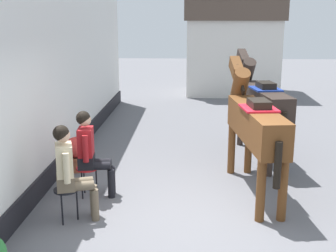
{
  "coord_description": "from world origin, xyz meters",
  "views": [
    {
      "loc": [
        -0.03,
        -5.76,
        2.83
      ],
      "look_at": [
        -0.4,
        1.2,
        1.05
      ],
      "focal_mm": 47.14,
      "sensor_mm": 36.0,
      "label": 1
    }
  ],
  "objects": [
    {
      "name": "flower_planter_farthest",
      "position": [
        -2.13,
        1.88,
        0.33
      ],
      "size": [
        0.43,
        0.43,
        0.64
      ],
      "color": "#A85638",
      "rests_on": "ground_plane"
    },
    {
      "name": "seated_visitor_near",
      "position": [
        -1.68,
        -0.13,
        0.78
      ],
      "size": [
        0.61,
        0.48,
        1.39
      ],
      "color": "black",
      "rests_on": "ground_plane"
    },
    {
      "name": "ground_plane",
      "position": [
        0.0,
        3.0,
        0.0
      ],
      "size": [
        40.0,
        40.0,
        0.0
      ],
      "primitive_type": "plane",
      "color": "slate"
    },
    {
      "name": "saddled_horse_near",
      "position": [
        0.97,
        1.09,
        1.16
      ],
      "size": [
        0.71,
        2.99,
        2.06
      ],
      "color": "brown",
      "rests_on": "ground_plane"
    },
    {
      "name": "saddled_horse_far",
      "position": [
        1.36,
        2.9,
        1.16
      ],
      "size": [
        0.79,
        2.98,
        2.06
      ],
      "color": "#2D231E",
      "rests_on": "ground_plane"
    },
    {
      "name": "seated_visitor_far",
      "position": [
        -1.59,
        0.73,
        0.78
      ],
      "size": [
        0.61,
        0.49,
        1.39
      ],
      "color": "red",
      "rests_on": "ground_plane"
    },
    {
      "name": "distant_cottage",
      "position": [
        1.4,
        10.44,
        1.8
      ],
      "size": [
        3.4,
        2.6,
        3.5
      ],
      "color": "silver",
      "rests_on": "ground_plane"
    },
    {
      "name": "pub_facade_wall",
      "position": [
        -2.55,
        1.5,
        1.54
      ],
      "size": [
        0.34,
        14.0,
        3.4
      ],
      "color": "white",
      "rests_on": "ground_plane"
    }
  ]
}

